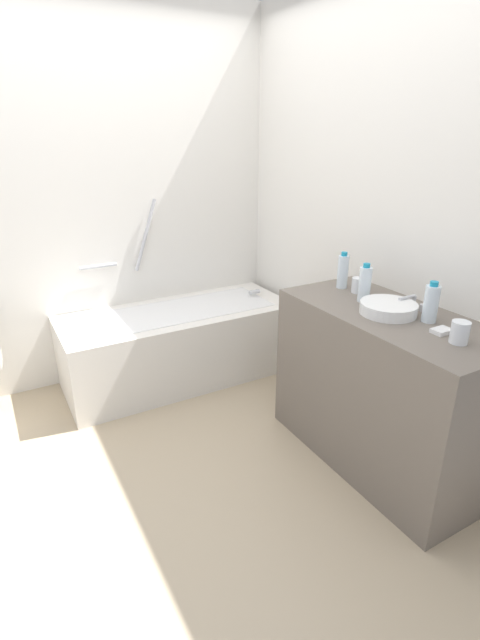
{
  "coord_description": "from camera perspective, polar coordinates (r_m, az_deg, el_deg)",
  "views": [
    {
      "loc": [
        -0.7,
        -1.96,
        1.72
      ],
      "look_at": [
        0.49,
        0.17,
        0.74
      ],
      "focal_mm": 26.03,
      "sensor_mm": 36.0,
      "label": 1
    }
  ],
  "objects": [
    {
      "name": "drinking_glass_0",
      "position": [
        2.72,
        14.28,
        4.17
      ],
      "size": [
        0.07,
        0.07,
        0.09
      ],
      "primitive_type": "cylinder",
      "color": "white",
      "rests_on": "vanity_counter"
    },
    {
      "name": "ground_plane",
      "position": [
        2.7,
        -7.81,
        -18.0
      ],
      "size": [
        3.68,
        3.68,
        0.0
      ],
      "primitive_type": "plane",
      "color": "tan"
    },
    {
      "name": "vanity_counter",
      "position": [
        2.65,
        17.07,
        -8.14
      ],
      "size": [
        0.56,
        1.2,
        0.88
      ],
      "primitive_type": "cube",
      "color": "#6B6056",
      "rests_on": "ground_plane"
    },
    {
      "name": "soap_dish",
      "position": [
        2.29,
        23.55,
        -1.24
      ],
      "size": [
        0.09,
        0.06,
        0.02
      ],
      "primitive_type": "cube",
      "color": "white",
      "rests_on": "vanity_counter"
    },
    {
      "name": "drinking_glass_1",
      "position": [
        2.2,
        25.42,
        -1.38
      ],
      "size": [
        0.08,
        0.08,
        0.1
      ],
      "primitive_type": "cylinder",
      "color": "white",
      "rests_on": "vanity_counter"
    },
    {
      "name": "water_bottle_1",
      "position": [
        2.77,
        12.53,
        5.87
      ],
      "size": [
        0.06,
        0.06,
        0.21
      ],
      "color": "silver",
      "rests_on": "vanity_counter"
    },
    {
      "name": "wall_back_tiled",
      "position": [
        3.44,
        -17.94,
        13.79
      ],
      "size": [
        3.04,
        0.1,
        2.59
      ],
      "primitive_type": "cube",
      "color": "silver",
      "rests_on": "ground_plane"
    },
    {
      "name": "wall_right_mirror",
      "position": [
        2.88,
        17.48,
        12.44
      ],
      "size": [
        0.1,
        3.08,
        2.59
      ],
      "primitive_type": "cube",
      "color": "silver",
      "rests_on": "ground_plane"
    },
    {
      "name": "water_bottle_2",
      "position": [
        2.57,
        15.09,
        4.31
      ],
      "size": [
        0.07,
        0.07,
        0.21
      ],
      "color": "silver",
      "rests_on": "vanity_counter"
    },
    {
      "name": "sink_basin",
      "position": [
        2.44,
        17.77,
        1.39
      ],
      "size": [
        0.28,
        0.28,
        0.06
      ],
      "primitive_type": "cylinder",
      "color": "white",
      "rests_on": "vanity_counter"
    },
    {
      "name": "water_bottle_0",
      "position": [
        2.38,
        22.44,
        1.92
      ],
      "size": [
        0.07,
        0.07,
        0.2
      ],
      "color": "silver",
      "rests_on": "vanity_counter"
    },
    {
      "name": "bathtub",
      "position": [
        3.48,
        -7.49,
        -2.67
      ],
      "size": [
        1.67,
        0.68,
        1.29
      ],
      "color": "silver",
      "rests_on": "ground_plane"
    },
    {
      "name": "sink_faucet",
      "position": [
        2.56,
        20.38,
        2.09
      ],
      "size": [
        0.12,
        0.15,
        0.07
      ],
      "color": "#BCBCC1",
      "rests_on": "vanity_counter"
    }
  ]
}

